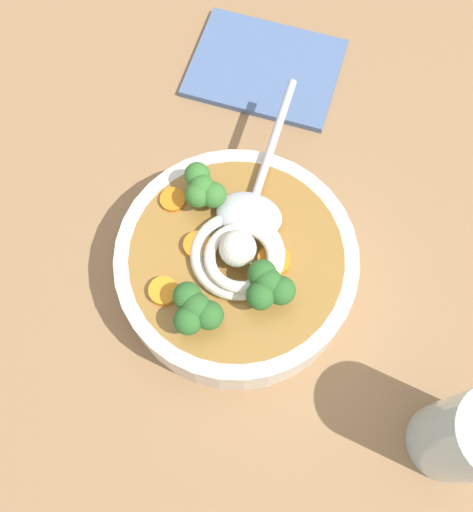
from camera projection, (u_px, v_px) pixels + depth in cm
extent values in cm
cube|color=#936D47|center=(279.00, 272.00, 58.52)|extent=(108.25, 108.25, 3.67)
cylinder|color=silver|center=(237.00, 267.00, 53.65)|extent=(21.72, 21.72, 5.85)
cylinder|color=olive|center=(237.00, 266.00, 53.43)|extent=(19.11, 19.11, 5.38)
torus|color=silver|center=(238.00, 255.00, 50.35)|extent=(8.32, 8.32, 1.15)
torus|color=silver|center=(241.00, 257.00, 49.29)|extent=(8.91, 8.91, 1.03)
sphere|color=silver|center=(238.00, 248.00, 48.96)|extent=(3.23, 3.23, 3.23)
ellipsoid|color=#B7B7BC|center=(249.00, 215.00, 51.48)|extent=(6.85, 5.66, 1.60)
cylinder|color=#B7B7BC|center=(272.00, 145.00, 54.06)|extent=(4.23, 14.78, 0.80)
cylinder|color=#7A9E60|center=(197.00, 313.00, 48.37)|extent=(1.24, 1.24, 1.33)
sphere|color=#2D6628|center=(196.00, 307.00, 46.62)|extent=(2.43, 2.43, 2.43)
sphere|color=#2D6628|center=(209.00, 315.00, 46.60)|extent=(2.43, 2.43, 2.43)
sphere|color=#2D6628|center=(187.00, 296.00, 47.06)|extent=(2.43, 2.43, 2.43)
sphere|color=#2D6628|center=(188.00, 320.00, 46.40)|extent=(2.43, 2.43, 2.43)
cylinder|color=#7A9E60|center=(267.00, 290.00, 49.11)|extent=(1.25, 1.25, 1.34)
sphere|color=#2D6628|center=(268.00, 282.00, 47.35)|extent=(2.45, 2.45, 2.45)
sphere|color=#2D6628|center=(281.00, 291.00, 47.33)|extent=(2.45, 2.45, 2.45)
sphere|color=#2D6628|center=(259.00, 272.00, 47.79)|extent=(2.45, 2.45, 2.45)
sphere|color=#2D6628|center=(261.00, 295.00, 47.13)|extent=(2.45, 2.45, 2.45)
cylinder|color=#7A9E60|center=(206.00, 193.00, 52.44)|extent=(1.18, 1.18, 1.27)
sphere|color=#38752D|center=(205.00, 184.00, 50.77)|extent=(2.33, 2.33, 2.33)
sphere|color=#38752D|center=(216.00, 191.00, 50.75)|extent=(2.33, 2.33, 2.33)
sphere|color=#38752D|center=(197.00, 175.00, 51.19)|extent=(2.33, 2.33, 2.33)
sphere|color=#38752D|center=(198.00, 195.00, 50.56)|extent=(2.33, 2.33, 2.33)
cylinder|color=orange|center=(273.00, 260.00, 50.36)|extent=(2.88, 2.88, 0.78)
cylinder|color=orange|center=(173.00, 200.00, 52.65)|extent=(2.34, 2.34, 0.47)
cylinder|color=orange|center=(163.00, 291.00, 49.37)|extent=(2.51, 2.51, 0.75)
cylinder|color=orange|center=(198.00, 246.00, 50.87)|extent=(2.50, 2.50, 0.77)
cylinder|color=silver|center=(471.00, 438.00, 45.12)|extent=(6.81, 6.81, 12.34)
cube|color=#4C6693|center=(265.00, 68.00, 64.88)|extent=(18.60, 15.81, 0.80)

